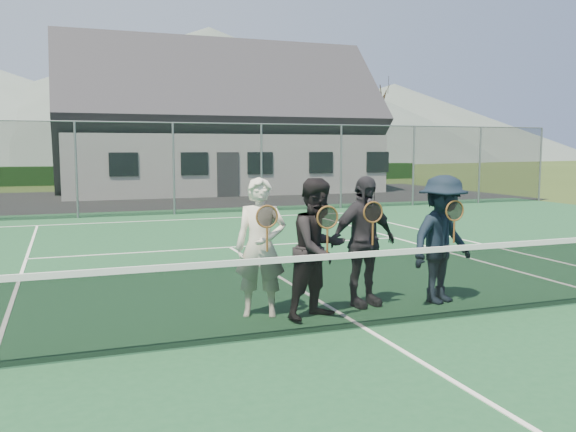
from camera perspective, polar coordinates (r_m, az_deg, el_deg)
name	(u,v)px	position (r m, az deg, el deg)	size (l,w,h in m)	color
ground	(149,199)	(26.73, -12.90, 1.54)	(220.00, 220.00, 0.00)	#2E4217
court_surface	(364,329)	(7.57, 7.14, -10.45)	(30.00, 30.00, 0.02)	#1C4C2B
tarmac_carpark	(48,202)	(26.52, -21.51, 1.23)	(40.00, 12.00, 0.01)	black
hedge_row	(123,175)	(38.60, -15.20, 3.75)	(40.00, 1.20, 1.10)	black
hill_centre	(210,95)	(104.45, -7.31, 11.20)	(120.00, 120.00, 22.00)	#526259
hill_east	(394,122)	(117.11, 9.86, 8.68)	(90.00, 90.00, 14.00)	#52635A
court_markings	(364,328)	(7.56, 7.14, -10.35)	(11.03, 23.83, 0.01)	white
tennis_net	(365,286)	(7.43, 7.20, -6.55)	(11.68, 0.08, 1.10)	slate
perimeter_fence	(174,168)	(20.21, -10.65, 4.40)	(30.07, 0.07, 3.02)	slate
clubhouse	(217,112)	(31.35, -6.67, 9.65)	(15.60, 8.20, 7.70)	silver
tree_c	(152,90)	(39.95, -12.64, 11.43)	(3.20, 3.20, 7.77)	#372414
tree_d	(300,95)	(42.46, 1.13, 11.27)	(3.20, 3.20, 7.77)	#372614
tree_e	(378,97)	(44.97, 8.40, 10.94)	(3.20, 3.20, 7.77)	#371F14
player_a	(261,247)	(7.86, -2.58, -2.94)	(0.77, 0.64, 1.80)	silver
player_b	(319,249)	(7.77, 2.89, -3.06)	(1.07, 0.96, 1.80)	black
player_c	(363,241)	(8.42, 7.05, -2.36)	(1.12, 0.62, 1.80)	#27262C
player_d	(442,239)	(8.81, 14.24, -2.13)	(1.32, 1.01, 1.80)	black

